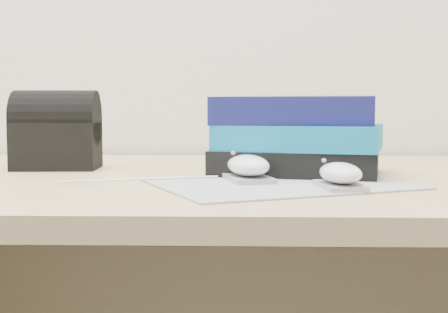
{
  "coord_description": "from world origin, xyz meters",
  "views": [
    {
      "loc": [
        -0.09,
        0.56,
        0.84
      ],
      "look_at": [
        -0.11,
        1.44,
        0.77
      ],
      "focal_mm": 50.0,
      "sensor_mm": 36.0,
      "label": 1
    }
  ],
  "objects_px": {
    "desk": "(290,302)",
    "pouch": "(57,131)",
    "mouse_rear": "(248,168)",
    "book_stack": "(298,136)",
    "mouse_front": "(340,175)"
  },
  "relations": [
    {
      "from": "mouse_front",
      "to": "pouch",
      "type": "relative_size",
      "value": 0.67
    },
    {
      "from": "desk",
      "to": "pouch",
      "type": "relative_size",
      "value": 10.67
    },
    {
      "from": "book_stack",
      "to": "mouse_front",
      "type": "bearing_deg",
      "value": -78.79
    },
    {
      "from": "mouse_rear",
      "to": "book_stack",
      "type": "bearing_deg",
      "value": 54.23
    },
    {
      "from": "pouch",
      "to": "book_stack",
      "type": "bearing_deg",
      "value": -10.1
    },
    {
      "from": "desk",
      "to": "mouse_rear",
      "type": "bearing_deg",
      "value": -113.34
    },
    {
      "from": "desk",
      "to": "pouch",
      "type": "bearing_deg",
      "value": 178.08
    },
    {
      "from": "mouse_rear",
      "to": "mouse_front",
      "type": "bearing_deg",
      "value": -33.37
    },
    {
      "from": "book_stack",
      "to": "pouch",
      "type": "relative_size",
      "value": 2.0
    },
    {
      "from": "mouse_rear",
      "to": "pouch",
      "type": "relative_size",
      "value": 0.77
    },
    {
      "from": "mouse_rear",
      "to": "pouch",
      "type": "xyz_separation_m",
      "value": [
        -0.34,
        0.19,
        0.05
      ]
    },
    {
      "from": "mouse_rear",
      "to": "book_stack",
      "type": "xyz_separation_m",
      "value": [
        0.08,
        0.11,
        0.04
      ]
    },
    {
      "from": "mouse_rear",
      "to": "desk",
      "type": "bearing_deg",
      "value": 66.66
    },
    {
      "from": "desk",
      "to": "pouch",
      "type": "distance_m",
      "value": 0.51
    },
    {
      "from": "desk",
      "to": "book_stack",
      "type": "distance_m",
      "value": 0.3
    }
  ]
}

